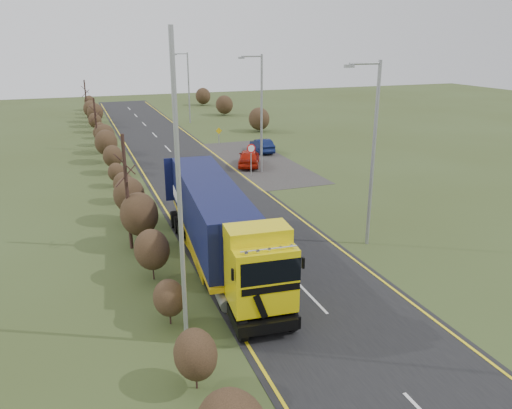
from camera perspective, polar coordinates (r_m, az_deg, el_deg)
The scene contains 14 objects.
ground at distance 24.98m, azimuth 2.18°, elevation -6.35°, with size 160.00×160.00×0.00m, color #37421C.
road at distance 33.79m, azimuth -4.30°, elevation 0.36°, with size 8.00×120.00×0.02m, color black.
layby at distance 44.90m, azimuth 0.10°, elevation 4.99°, with size 6.00×18.00×0.02m, color #2D2A28.
lane_markings at distance 33.50m, azimuth -4.16°, elevation 0.24°, with size 7.52×116.00×0.01m.
hedgerow at distance 30.26m, azimuth -14.20°, elevation 0.86°, with size 2.24×102.04×6.05m.
lorry at distance 23.67m, azimuth -4.46°, elevation -1.95°, with size 3.32×14.35×3.95m.
car_red_hatchback at distance 43.02m, azimuth -0.81°, elevation 5.37°, with size 1.74×4.32×1.47m, color #AA1808.
car_blue_sedan at distance 48.46m, azimuth 0.70°, elevation 6.76°, with size 1.37×3.92×1.29m, color #0B153D.
streetlight_near at distance 25.93m, azimuth 13.09°, elevation 6.35°, with size 2.02×0.19×9.51m.
streetlight_mid at distance 40.25m, azimuth 0.48°, elevation 10.85°, with size 1.98×0.19×9.33m.
streetlight_far at distance 65.71m, azimuth -7.80°, elevation 13.38°, with size 1.88×0.18×8.80m.
left_pole at distance 16.52m, azimuth -8.73°, elevation 0.45°, with size 0.16×0.16×10.86m, color gray.
speed_sign at distance 39.59m, azimuth -0.56°, elevation 5.87°, with size 0.72×0.10×2.60m.
warning_board at distance 52.04m, azimuth -4.27°, elevation 8.00°, with size 0.68×0.11×1.78m.
Camera 1 is at (-8.77, -20.91, 10.48)m, focal length 35.00 mm.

